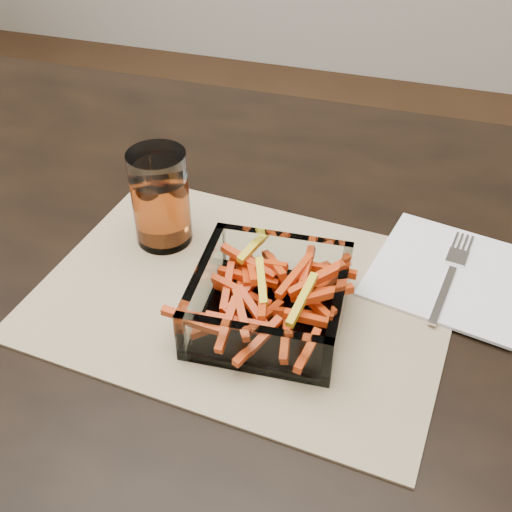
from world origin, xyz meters
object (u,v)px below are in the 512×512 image
object	(u,v)px
glass_bowl	(269,302)
tumbler	(161,201)
dining_table	(145,294)
fork	(451,273)

from	to	relation	value
glass_bowl	tumbler	distance (m)	0.19
dining_table	glass_bowl	xyz separation A→B (m)	(0.19, -0.08, 0.12)
tumbler	fork	distance (m)	0.35
fork	tumbler	bearing A→B (deg)	-166.14
dining_table	glass_bowl	bearing A→B (deg)	-22.93
tumbler	dining_table	bearing A→B (deg)	-152.88
dining_table	tumbler	bearing A→B (deg)	27.12
glass_bowl	dining_table	bearing A→B (deg)	157.07
dining_table	glass_bowl	world-z (taller)	glass_bowl
dining_table	tumbler	size ratio (longest dim) A/B	13.25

